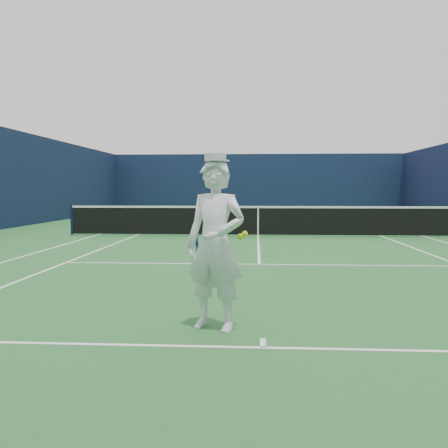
# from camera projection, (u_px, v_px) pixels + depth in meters

# --- Properties ---
(ground) EXTENTS (80.00, 80.00, 0.00)m
(ground) POSITION_uv_depth(u_px,v_px,m) (258.00, 236.00, 16.75)
(ground) COLOR #25612A
(ground) RESTS_ON ground
(court_markings) EXTENTS (11.03, 23.83, 0.01)m
(court_markings) POSITION_uv_depth(u_px,v_px,m) (258.00, 236.00, 16.75)
(court_markings) COLOR white
(court_markings) RESTS_ON ground
(windscreen_fence) EXTENTS (20.12, 36.12, 4.00)m
(windscreen_fence) POSITION_uv_depth(u_px,v_px,m) (258.00, 176.00, 16.61)
(windscreen_fence) COLOR #0E1934
(windscreen_fence) RESTS_ON ground
(tennis_net) EXTENTS (12.88, 0.09, 1.07)m
(tennis_net) POSITION_uv_depth(u_px,v_px,m) (258.00, 219.00, 16.71)
(tennis_net) COLOR #141E4C
(tennis_net) RESTS_ON ground
(tennis_player) EXTENTS (0.81, 0.72, 1.96)m
(tennis_player) POSITION_uv_depth(u_px,v_px,m) (215.00, 244.00, 5.55)
(tennis_player) COLOR white
(tennis_player) RESTS_ON ground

